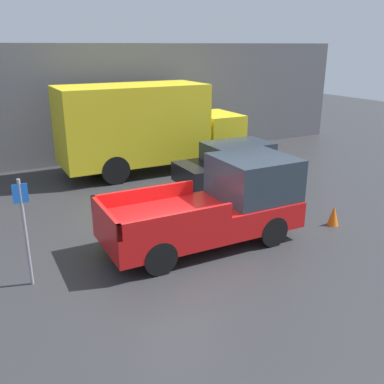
% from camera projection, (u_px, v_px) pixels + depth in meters
% --- Properties ---
extents(ground_plane, '(60.00, 60.00, 0.00)m').
position_uv_depth(ground_plane, '(167.00, 252.00, 10.67)').
color(ground_plane, '#2D2D30').
extents(building_wall, '(28.00, 0.15, 4.98)m').
position_uv_depth(building_wall, '(71.00, 106.00, 17.88)').
color(building_wall, '#56565B').
rests_on(building_wall, ground).
extents(pickup_truck, '(5.07, 2.10, 2.15)m').
position_uv_depth(pickup_truck, '(218.00, 204.00, 11.05)').
color(pickup_truck, red).
rests_on(pickup_truck, ground).
extents(car, '(4.21, 1.85, 1.60)m').
position_uv_depth(car, '(235.00, 164.00, 15.47)').
color(car, black).
rests_on(car, ground).
extents(delivery_truck, '(7.47, 2.59, 3.47)m').
position_uv_depth(delivery_truck, '(145.00, 126.00, 17.03)').
color(delivery_truck, gold).
rests_on(delivery_truck, ground).
extents(parking_sign, '(0.30, 0.07, 2.38)m').
position_uv_depth(parking_sign, '(25.00, 227.00, 8.83)').
color(parking_sign, gray).
rests_on(parking_sign, ground).
extents(traffic_cone, '(0.32, 0.32, 0.58)m').
position_uv_depth(traffic_cone, '(333.00, 215.00, 12.21)').
color(traffic_cone, orange).
rests_on(traffic_cone, ground).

